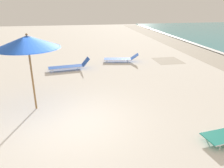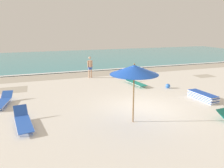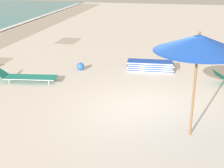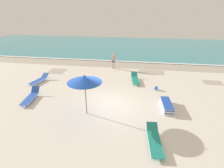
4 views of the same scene
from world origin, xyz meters
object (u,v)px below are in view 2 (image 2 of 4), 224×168
at_px(sun_lounger_beside_umbrella, 3,101).
at_px(lounger_stack, 203,96).
at_px(sun_lounger_under_umbrella, 135,82).
at_px(beach_umbrella, 134,70).
at_px(sun_lounger_near_water_right, 23,121).
at_px(beach_ball, 168,86).
at_px(beachgoer_wading_adult, 90,66).

bearing_deg(sun_lounger_beside_umbrella, lounger_stack, -4.54).
bearing_deg(sun_lounger_beside_umbrella, sun_lounger_under_umbrella, 20.65).
bearing_deg(sun_lounger_under_umbrella, lounger_stack, -70.61).
relative_size(beach_umbrella, sun_lounger_beside_umbrella, 1.19).
bearing_deg(sun_lounger_beside_umbrella, sun_lounger_near_water_right, -59.45).
bearing_deg(lounger_stack, sun_lounger_near_water_right, 178.29).
height_order(sun_lounger_under_umbrella, beach_ball, sun_lounger_under_umbrella).
distance_m(sun_lounger_beside_umbrella, beachgoer_wading_adult, 7.77).
distance_m(beach_umbrella, sun_lounger_beside_umbrella, 7.47).
bearing_deg(lounger_stack, beachgoer_wading_adult, 118.28).
distance_m(sun_lounger_under_umbrella, sun_lounger_beside_umbrella, 8.67).
relative_size(sun_lounger_beside_umbrella, beach_ball, 6.98).
bearing_deg(beach_ball, sun_lounger_near_water_right, -161.36).
bearing_deg(sun_lounger_under_umbrella, sun_lounger_beside_umbrella, -177.23).
bearing_deg(beach_umbrella, beach_ball, 42.91).
distance_m(lounger_stack, sun_lounger_under_umbrella, 4.95).
height_order(lounger_stack, beachgoer_wading_adult, beachgoer_wading_adult).
relative_size(sun_lounger_beside_umbrella, sun_lounger_near_water_right, 0.95).
bearing_deg(beach_umbrella, sun_lounger_under_umbrella, 64.27).
bearing_deg(sun_lounger_near_water_right, beach_umbrella, -22.72).
relative_size(lounger_stack, sun_lounger_beside_umbrella, 0.88).
relative_size(lounger_stack, beachgoer_wading_adult, 1.09).
distance_m(beach_umbrella, lounger_stack, 5.67).
bearing_deg(beach_umbrella, sun_lounger_near_water_right, 165.62).
height_order(lounger_stack, sun_lounger_beside_umbrella, sun_lounger_beside_umbrella).
height_order(beachgoer_wading_adult, beach_ball, beachgoer_wading_adult).
xyz_separation_m(sun_lounger_near_water_right, beach_ball, (9.13, 3.08, -0.06)).
bearing_deg(sun_lounger_near_water_right, lounger_stack, -6.76).
bearing_deg(beach_umbrella, beachgoer_wading_adult, 88.08).
bearing_deg(beachgoer_wading_adult, lounger_stack, 111.70).
bearing_deg(beachgoer_wading_adult, beach_ball, 121.08).
bearing_deg(beachgoer_wading_adult, beach_umbrella, 78.21).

